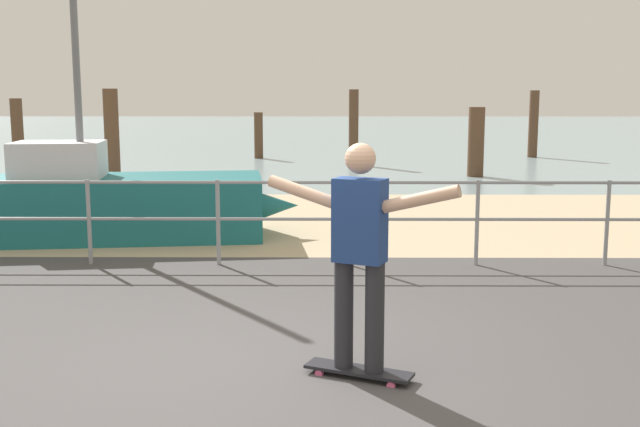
# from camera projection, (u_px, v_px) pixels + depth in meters

# --- Properties ---
(beach_strip) EXTENTS (24.00, 6.00, 0.04)m
(beach_strip) POSITION_uv_depth(u_px,v_px,m) (304.00, 220.00, 12.63)
(beach_strip) COLOR tan
(beach_strip) RESTS_ON ground
(sea_surface) EXTENTS (72.00, 50.00, 0.04)m
(sea_surface) POSITION_uv_depth(u_px,v_px,m) (319.00, 132.00, 40.28)
(sea_surface) COLOR #849EA3
(sea_surface) RESTS_ON ground
(railing_fence) EXTENTS (12.47, 0.05, 1.05)m
(railing_fence) POSITION_uv_depth(u_px,v_px,m) (218.00, 209.00, 9.17)
(railing_fence) COLOR gray
(railing_fence) RESTS_ON ground
(sailboat) EXTENTS (5.04, 1.92, 4.45)m
(sailboat) POSITION_uv_depth(u_px,v_px,m) (116.00, 204.00, 10.86)
(sailboat) COLOR #19666B
(sailboat) RESTS_ON ground
(skateboard) EXTENTS (0.81, 0.51, 0.08)m
(skateboard) POSITION_uv_depth(u_px,v_px,m) (359.00, 371.00, 5.60)
(skateboard) COLOR black
(skateboard) RESTS_ON ground
(skateboarder) EXTENTS (1.36, 0.67, 1.65)m
(skateboarder) POSITION_uv_depth(u_px,v_px,m) (360.00, 244.00, 5.46)
(skateboarder) COLOR #26262B
(skateboarder) RESTS_ON skateboard
(groyne_post_0) EXTENTS (0.30, 0.30, 1.92)m
(groyne_post_0) POSITION_uv_depth(u_px,v_px,m) (18.00, 136.00, 19.65)
(groyne_post_0) COLOR #513826
(groyne_post_0) RESTS_ON ground
(groyne_post_1) EXTENTS (0.34, 0.34, 2.16)m
(groyne_post_1) POSITION_uv_depth(u_px,v_px,m) (112.00, 135.00, 17.92)
(groyne_post_1) COLOR #513826
(groyne_post_1) RESTS_ON ground
(groyne_post_2) EXTENTS (0.28, 0.28, 1.45)m
(groyne_post_2) POSITION_uv_depth(u_px,v_px,m) (259.00, 136.00, 24.00)
(groyne_post_2) COLOR #513826
(groyne_post_2) RESTS_ON ground
(groyne_post_3) EXTENTS (0.28, 0.28, 2.15)m
(groyne_post_3) POSITION_uv_depth(u_px,v_px,m) (354.00, 128.00, 21.81)
(groyne_post_3) COLOR #513826
(groyne_post_3) RESTS_ON ground
(groyne_post_4) EXTENTS (0.40, 0.40, 1.72)m
(groyne_post_4) POSITION_uv_depth(u_px,v_px,m) (476.00, 142.00, 18.80)
(groyne_post_4) COLOR #513826
(groyne_post_4) RESTS_ON ground
(groyne_post_5) EXTENTS (0.30, 0.30, 2.13)m
(groyne_post_5) POSITION_uv_depth(u_px,v_px,m) (533.00, 124.00, 24.31)
(groyne_post_5) COLOR #513826
(groyne_post_5) RESTS_ON ground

